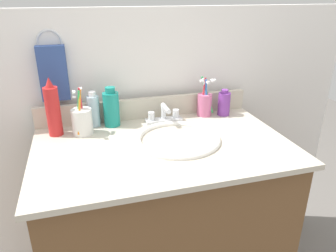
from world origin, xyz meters
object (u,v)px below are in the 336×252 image
bottle_spray_red (53,110)px  cup_white_ceramic (82,121)px  faucet (164,116)px  bottle_gel_clear (94,110)px  bottle_mouthwash_teal (111,108)px  bottle_cream_purple (224,103)px  cup_pink (205,104)px  hand_towel (53,73)px

bottle_spray_red → cup_white_ceramic: bottle_spray_red is taller
faucet → bottle_gel_clear: 0.30m
bottle_mouthwash_teal → bottle_gel_clear: 0.07m
bottle_spray_red → bottle_cream_purple: size_ratio=1.94×
faucet → bottle_mouthwash_teal: (-0.22, 0.02, 0.05)m
faucet → bottle_spray_red: (-0.44, -0.01, 0.08)m
bottle_spray_red → cup_pink: size_ratio=1.28×
hand_towel → cup_pink: 0.65m
faucet → bottle_cream_purple: size_ratio=1.34×
cup_pink → faucet: bearing=-172.6°
cup_pink → hand_towel: bearing=173.6°
faucet → bottle_gel_clear: bearing=171.9°
hand_towel → bottle_gel_clear: 0.21m
bottle_gel_clear → cup_white_ceramic: size_ratio=0.79×
hand_towel → faucet: 0.48m
bottle_spray_red → bottle_cream_purple: 0.73m
hand_towel → bottle_spray_red: (-0.01, -0.11, -0.12)m
cup_white_ceramic → bottle_mouthwash_teal: bearing=25.0°
bottle_cream_purple → cup_white_ceramic: size_ratio=0.63×
bottle_mouthwash_teal → bottle_spray_red: bearing=-171.2°
bottle_cream_purple → faucet: bearing=-178.7°
bottle_gel_clear → bottle_spray_red: 0.17m
bottle_spray_red → cup_white_ceramic: size_ratio=1.23×
cup_pink → bottle_gel_clear: bearing=178.1°
bottle_cream_purple → cup_pink: (-0.09, 0.02, 0.00)m
faucet → cup_white_ceramic: (-0.34, -0.03, 0.03)m
hand_towel → bottle_mouthwash_teal: size_ratio=1.33×
hand_towel → faucet: size_ratio=1.38×
bottle_mouthwash_teal → bottle_cream_purple: 0.50m
bottle_spray_red → faucet: bearing=1.4°
cup_white_ceramic → faucet: bearing=5.5°
bottle_spray_red → cup_white_ceramic: bearing=-12.1°
faucet → cup_white_ceramic: size_ratio=0.85×
faucet → bottle_spray_red: bearing=-178.6°
bottle_spray_red → cup_pink: 0.64m
cup_pink → bottle_mouthwash_teal: bearing=-179.8°
faucet → bottle_mouthwash_teal: bearing=173.8°
hand_towel → cup_white_ceramic: (0.09, -0.13, -0.17)m
hand_towel → bottle_cream_purple: size_ratio=1.85×
bottle_mouthwash_teal → bottle_spray_red: size_ratio=0.72×
hand_towel → cup_pink: size_ratio=1.22×
bottle_mouthwash_teal → bottle_gel_clear: (-0.07, 0.02, -0.01)m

